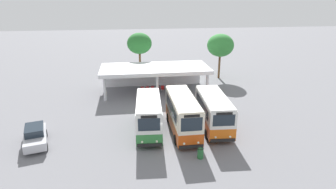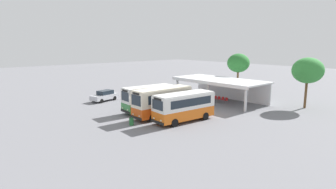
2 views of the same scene
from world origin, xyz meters
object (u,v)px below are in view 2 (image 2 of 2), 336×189
Objects in this scene: waiting_chair_end_by_column at (208,97)px; waiting_chair_second_from_end at (212,97)px; waiting_chair_middle_seat at (215,98)px; litter_bin_apron at (131,121)px; city_bus_nearest_orange at (149,98)px; city_bus_second_in_row at (163,101)px; city_bus_middle_cream at (184,106)px; parked_car_flank at (105,96)px; waiting_chair_fourth_seat at (219,99)px; waiting_chair_fifth_seat at (223,99)px; waiting_chair_far_end_seat at (226,100)px.

waiting_chair_end_by_column is 0.68m from waiting_chair_second_from_end.
waiting_chair_middle_seat is 0.96× the size of litter_bin_apron.
city_bus_nearest_orange is 0.92× the size of city_bus_second_in_row.
parked_car_flank is at bearing -175.96° from city_bus_middle_cream.
waiting_chair_end_by_column is at bearing 179.05° from waiting_chair_fourth_seat.
waiting_chair_second_from_end is 1.36m from waiting_chair_fourth_seat.
city_bus_nearest_orange reaches higher than city_bus_middle_cream.
waiting_chair_fifth_seat is at bearing 2.41° from waiting_chair_second_from_end.
waiting_chair_fifth_seat and waiting_chair_far_end_seat have the same top height.
waiting_chair_fifth_seat is at bearing 92.05° from city_bus_second_in_row.
city_bus_second_in_row is at bearing -6.26° from city_bus_nearest_orange.
waiting_chair_far_end_seat is at bearing -2.78° from waiting_chair_fifth_seat.
waiting_chair_fourth_seat is at bearing -178.34° from waiting_chair_far_end_seat.
litter_bin_apron is at bearing -86.68° from waiting_chair_fifth_seat.
waiting_chair_second_from_end is at bearing 101.73° from city_bus_second_in_row.
waiting_chair_end_by_column is (-0.00, 11.58, -1.30)m from city_bus_nearest_orange.
city_bus_nearest_orange reaches higher than parked_car_flank.
waiting_chair_fifth_seat is (-3.57, 11.45, -1.27)m from city_bus_middle_cream.
waiting_chair_far_end_seat is at bearing 1.11° from waiting_chair_second_from_end.
waiting_chair_end_by_column is 1.00× the size of waiting_chair_fourth_seat.
city_bus_second_in_row is 9.01× the size of waiting_chair_fifth_seat.
city_bus_middle_cream is 8.36× the size of litter_bin_apron.
waiting_chair_middle_seat is at bearing 178.35° from waiting_chair_fourth_seat.
waiting_chair_fourth_seat is at bearing 0.56° from waiting_chair_second_from_end.
parked_car_flank is 17.85m from waiting_chair_fifth_seat.
waiting_chair_end_by_column and waiting_chair_far_end_seat have the same top height.
city_bus_middle_cream is at bearing 4.04° from parked_car_flank.
city_bus_nearest_orange is at bearing -178.44° from city_bus_middle_cream.
parked_car_flank is 5.15× the size of litter_bin_apron.
waiting_chair_far_end_seat is at bearing 88.79° from city_bus_second_in_row.
city_bus_middle_cream reaches higher than waiting_chair_second_from_end.
waiting_chair_second_from_end is 2.72m from waiting_chair_far_end_seat.
city_bus_nearest_orange is 7.89× the size of litter_bin_apron.
city_bus_middle_cream is at bearing -61.13° from waiting_chair_end_by_column.
waiting_chair_fourth_seat and waiting_chair_far_end_seat have the same top height.
parked_car_flank is 5.39× the size of waiting_chair_far_end_seat.
waiting_chair_fourth_seat is (2.04, -0.03, 0.00)m from waiting_chair_end_by_column.
waiting_chair_fourth_seat is at bearing -1.65° from waiting_chair_middle_seat.
parked_car_flank is 14.26m from litter_bin_apron.
city_bus_middle_cream reaches higher than litter_bin_apron.
parked_car_flank is 5.39× the size of waiting_chair_second_from_end.
waiting_chair_end_by_column is 1.00× the size of waiting_chair_middle_seat.
waiting_chair_middle_seat is (0.68, 0.03, 0.00)m from waiting_chair_second_from_end.
litter_bin_apron reaches higher than waiting_chair_end_by_column.
waiting_chair_fifth_seat is (2.72, 0.04, 0.00)m from waiting_chair_end_by_column.
waiting_chair_end_by_column and waiting_chair_fifth_seat have the same top height.
litter_bin_apron is at bearing -77.56° from waiting_chair_end_by_column.
city_bus_nearest_orange is at bearing -96.70° from waiting_chair_middle_seat.
litter_bin_apron is (0.29, -16.75, -0.07)m from waiting_chair_far_end_seat.
waiting_chair_end_by_column is 2.04m from waiting_chair_fourth_seat.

